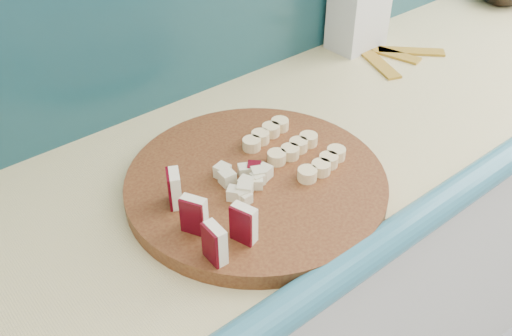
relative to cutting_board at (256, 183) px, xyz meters
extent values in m
cube|color=silver|center=(0.32, 0.07, -0.48)|extent=(2.20, 0.60, 0.88)
cube|color=#E5D386|center=(0.32, 0.07, -0.03)|extent=(2.20, 0.60, 0.03)
cube|color=teal|center=(0.32, -0.23, -0.03)|extent=(2.20, 0.06, 0.03)
cylinder|color=#431B0E|center=(0.00, 0.00, 0.00)|extent=(0.51, 0.51, 0.03)
cube|color=#FFF1CB|center=(-0.17, -0.11, 0.05)|extent=(0.02, 0.04, 0.06)
cube|color=#49050E|center=(-0.18, -0.11, 0.05)|extent=(0.01, 0.04, 0.06)
cube|color=#FFF1CB|center=(-0.16, -0.04, 0.05)|extent=(0.02, 0.04, 0.06)
cube|color=#49050E|center=(-0.17, -0.04, 0.05)|extent=(0.01, 0.04, 0.06)
cube|color=#FFF1CB|center=(-0.14, 0.03, 0.05)|extent=(0.02, 0.04, 0.06)
cube|color=#49050E|center=(-0.15, 0.03, 0.05)|extent=(0.01, 0.04, 0.06)
cube|color=#FFF1CB|center=(-0.11, -0.10, 0.05)|extent=(0.02, 0.04, 0.06)
cube|color=#49050E|center=(-0.12, -0.11, 0.05)|extent=(0.01, 0.04, 0.06)
cube|color=beige|center=(-0.02, 0.00, 0.03)|extent=(0.02, 0.02, 0.02)
cube|color=beige|center=(-0.01, 0.01, 0.03)|extent=(0.02, 0.02, 0.02)
cube|color=#49050E|center=(-0.01, 0.02, 0.03)|extent=(0.02, 0.02, 0.02)
cube|color=beige|center=(-0.03, 0.01, 0.03)|extent=(0.02, 0.02, 0.02)
cube|color=beige|center=(-0.03, 0.02, 0.03)|extent=(0.02, 0.02, 0.02)
cube|color=beige|center=(-0.05, 0.02, 0.03)|extent=(0.02, 0.02, 0.02)
cube|color=beige|center=(-0.04, 0.00, 0.03)|extent=(0.02, 0.02, 0.02)
cube|color=beige|center=(-0.05, -0.01, 0.03)|extent=(0.02, 0.02, 0.02)
cube|color=#49050E|center=(-0.05, -0.02, 0.03)|extent=(0.02, 0.02, 0.02)
cube|color=beige|center=(-0.04, -0.02, 0.03)|extent=(0.02, 0.02, 0.02)
cube|color=beige|center=(-0.03, -0.03, 0.03)|extent=(0.02, 0.02, 0.02)
cube|color=beige|center=(-0.02, -0.01, 0.03)|extent=(0.02, 0.02, 0.02)
cube|color=beige|center=(-0.01, -0.02, 0.03)|extent=(0.02, 0.02, 0.02)
cube|color=beige|center=(0.00, -0.01, 0.03)|extent=(0.02, 0.02, 0.02)
cylinder|color=beige|center=(0.06, -0.06, 0.02)|extent=(0.03, 0.03, 0.02)
cylinder|color=beige|center=(0.09, -0.06, 0.02)|extent=(0.03, 0.03, 0.02)
cylinder|color=beige|center=(0.12, -0.05, 0.02)|extent=(0.03, 0.03, 0.02)
cylinder|color=beige|center=(0.15, -0.05, 0.02)|extent=(0.03, 0.03, 0.02)
cylinder|color=beige|center=(0.06, 0.01, 0.02)|extent=(0.03, 0.03, 0.02)
cylinder|color=beige|center=(0.08, 0.01, 0.02)|extent=(0.03, 0.03, 0.02)
cylinder|color=beige|center=(0.11, 0.01, 0.02)|extent=(0.03, 0.03, 0.02)
cylinder|color=beige|center=(0.14, 0.02, 0.02)|extent=(0.03, 0.03, 0.02)
cylinder|color=beige|center=(0.05, 0.07, 0.02)|extent=(0.03, 0.03, 0.02)
cylinder|color=beige|center=(0.08, 0.08, 0.02)|extent=(0.03, 0.03, 0.02)
cylinder|color=beige|center=(0.10, 0.08, 0.02)|extent=(0.03, 0.03, 0.02)
cylinder|color=beige|center=(0.13, 0.08, 0.02)|extent=(0.03, 0.03, 0.02)
cube|color=silver|center=(0.56, 0.29, 0.10)|extent=(0.13, 0.10, 0.23)
cube|color=gold|center=(0.53, 0.18, -0.01)|extent=(0.09, 0.17, 0.01)
cube|color=gold|center=(0.59, 0.20, -0.01)|extent=(0.08, 0.17, 0.01)
cube|color=gold|center=(0.65, 0.17, -0.01)|extent=(0.14, 0.14, 0.01)
camera|label=1|loc=(-0.49, -0.60, 0.63)|focal=40.00mm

